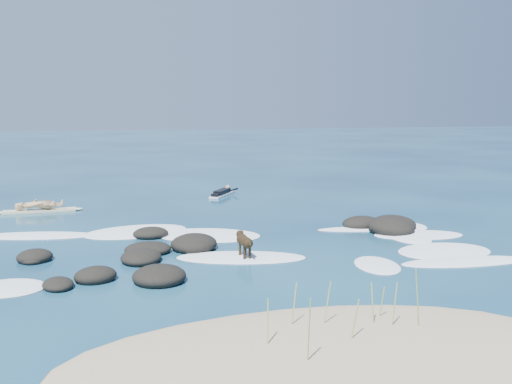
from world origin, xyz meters
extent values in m
plane|color=#0A2642|center=(0.00, 0.00, 0.00)|extent=(160.00, 160.00, 0.00)
ellipsoid|color=#9E8966|center=(0.00, -8.20, 0.00)|extent=(9.00, 4.40, 0.60)
cylinder|color=#859D4C|center=(1.51, -7.79, 0.58)|extent=(0.16, 0.12, 0.91)
cylinder|color=#859D4C|center=(-0.89, -8.04, 0.58)|extent=(0.07, 0.17, 0.91)
cylinder|color=#859D4C|center=(-0.47, -8.84, 0.71)|extent=(0.04, 0.16, 1.18)
cylinder|color=#859D4C|center=(1.17, -7.63, 0.57)|extent=(0.06, 0.13, 0.90)
cylinder|color=#859D4C|center=(0.38, -7.41, 0.58)|extent=(0.19, 0.10, 0.90)
cylinder|color=#859D4C|center=(0.56, -8.20, 0.54)|extent=(0.21, 0.10, 0.83)
cylinder|color=#859D4C|center=(-0.19, -7.28, 0.56)|extent=(0.18, 0.19, 0.87)
cylinder|color=#859D4C|center=(1.86, -7.97, 0.73)|extent=(0.19, 0.09, 1.22)
cylinder|color=#859D4C|center=(1.50, -7.33, 0.48)|extent=(0.09, 0.08, 0.71)
ellipsoid|color=black|center=(-4.56, -3.26, 0.08)|extent=(0.90, 1.04, 0.30)
ellipsoid|color=black|center=(5.57, 0.08, 0.16)|extent=(1.64, 1.80, 0.66)
ellipsoid|color=black|center=(-2.59, -1.44, 0.11)|extent=(1.22, 1.43, 0.42)
ellipsoid|color=black|center=(6.01, 0.85, 0.04)|extent=(0.85, 0.92, 0.16)
ellipsoid|color=black|center=(-2.14, 1.41, 0.10)|extent=(1.20, 1.08, 0.41)
ellipsoid|color=black|center=(5.94, 0.64, 0.15)|extent=(1.93, 1.98, 0.58)
ellipsoid|color=black|center=(-2.27, -3.35, 0.13)|extent=(1.42, 1.43, 0.51)
ellipsoid|color=black|center=(-5.38, -0.86, 0.07)|extent=(0.76, 0.77, 0.28)
ellipsoid|color=black|center=(-5.36, -0.67, 0.10)|extent=(1.22, 1.24, 0.41)
ellipsoid|color=black|center=(-2.35, -0.56, 0.10)|extent=(1.34, 1.22, 0.39)
ellipsoid|color=black|center=(-3.74, -2.89, 0.11)|extent=(1.25, 1.18, 0.44)
ellipsoid|color=black|center=(4.97, 1.07, 0.13)|extent=(1.61, 1.40, 0.51)
ellipsoid|color=black|center=(-1.02, -0.46, 0.14)|extent=(1.85, 1.90, 0.58)
ellipsoid|color=white|center=(6.42, 0.78, 0.01)|extent=(1.71, 1.80, 0.12)
ellipsoid|color=white|center=(-2.57, 2.21, 0.01)|extent=(3.75, 2.66, 0.12)
ellipsoid|color=white|center=(6.22, -0.53, 0.01)|extent=(3.11, 1.86, 0.12)
ellipsoid|color=white|center=(-5.68, -3.04, 0.01)|extent=(1.99, 1.76, 0.12)
ellipsoid|color=white|center=(5.74, -0.82, 0.01)|extent=(1.21, 1.78, 0.12)
ellipsoid|color=white|center=(-0.35, 1.12, 0.01)|extent=(3.93, 3.14, 0.12)
ellipsoid|color=white|center=(5.79, -3.68, 0.01)|extent=(3.72, 1.24, 0.12)
ellipsoid|color=white|center=(0.09, -1.79, 0.01)|extent=(3.81, 2.24, 0.12)
ellipsoid|color=white|center=(-5.65, 2.39, 0.01)|extent=(3.92, 1.84, 0.12)
ellipsoid|color=white|center=(5.14, 0.68, 0.01)|extent=(3.78, 1.34, 0.12)
ellipsoid|color=white|center=(3.36, -3.41, 0.01)|extent=(1.41, 1.95, 0.12)
ellipsoid|color=white|center=(5.88, -2.55, 0.01)|extent=(2.91, 2.08, 0.12)
ellipsoid|color=white|center=(0.16, -1.82, 0.01)|extent=(1.10, 0.90, 0.12)
cube|color=beige|center=(-6.06, 6.76, 0.05)|extent=(2.74, 0.68, 0.09)
ellipsoid|color=beige|center=(-4.71, 6.82, 0.05)|extent=(0.56, 0.33, 0.10)
ellipsoid|color=beige|center=(-7.42, 6.70, 0.05)|extent=(0.56, 0.33, 0.10)
imported|color=tan|center=(-6.06, 6.76, 0.98)|extent=(0.45, 0.66, 1.77)
cube|color=white|center=(1.64, 9.00, 0.05)|extent=(1.49, 1.95, 0.07)
ellipsoid|color=white|center=(2.19, 9.85, 0.05)|extent=(0.44, 0.50, 0.08)
cube|color=black|center=(1.64, 9.00, 0.18)|extent=(0.99, 1.24, 0.20)
sphere|color=tan|center=(2.03, 9.60, 0.29)|extent=(0.29, 0.29, 0.21)
cylinder|color=black|center=(1.89, 9.85, 0.18)|extent=(0.52, 0.17, 0.23)
cylinder|color=black|center=(2.32, 9.57, 0.18)|extent=(0.35, 0.47, 0.23)
cube|color=black|center=(1.27, 8.42, 0.15)|extent=(0.54, 0.60, 0.13)
cylinder|color=black|center=(0.16, -1.92, 0.50)|extent=(0.33, 0.61, 0.28)
sphere|color=black|center=(0.14, -1.66, 0.50)|extent=(0.32, 0.32, 0.30)
sphere|color=black|center=(0.18, -2.19, 0.50)|extent=(0.29, 0.29, 0.27)
sphere|color=black|center=(0.12, -1.49, 0.60)|extent=(0.23, 0.23, 0.21)
cone|color=black|center=(0.11, -1.36, 0.59)|extent=(0.12, 0.14, 0.11)
cone|color=black|center=(0.07, -1.50, 0.69)|extent=(0.10, 0.08, 0.10)
cone|color=black|center=(0.18, -1.49, 0.69)|extent=(0.10, 0.08, 0.10)
cylinder|color=black|center=(0.07, -1.73, 0.19)|extent=(0.08, 0.08, 0.39)
cylinder|color=black|center=(0.22, -1.71, 0.19)|extent=(0.08, 0.08, 0.39)
cylinder|color=black|center=(0.10, -2.13, 0.19)|extent=(0.08, 0.08, 0.39)
cylinder|color=black|center=(0.25, -2.12, 0.19)|extent=(0.08, 0.08, 0.39)
cylinder|color=black|center=(0.19, -2.32, 0.55)|extent=(0.07, 0.28, 0.17)
camera|label=1|loc=(-3.27, -16.57, 4.15)|focal=40.00mm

